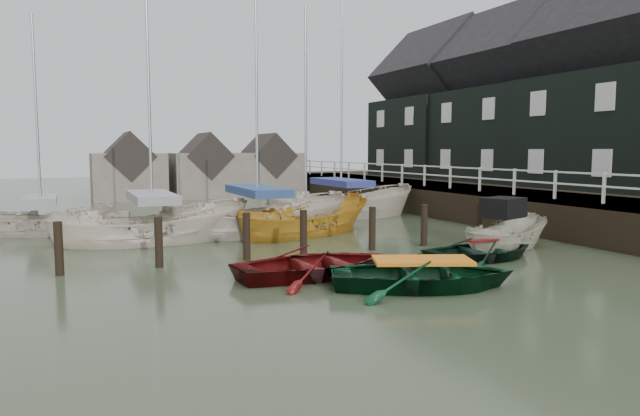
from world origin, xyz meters
name	(u,v)px	position (x,y,z in m)	size (l,w,h in m)	color
ground	(388,271)	(0.00, 0.00, 0.00)	(120.00, 120.00, 0.00)	#2E3C26
pier	(449,201)	(9.48, 10.00, 0.71)	(3.04, 32.00, 2.70)	black
land_strip	(534,210)	(15.00, 10.00, 0.00)	(14.00, 38.00, 1.50)	black
quay_houses	(558,101)	(14.99, 8.66, 5.68)	(6.52, 28.14, 10.01)	black
mooring_pilings	(306,239)	(-1.11, 3.00, 0.50)	(13.72, 0.22, 1.80)	black
far_sheds	(202,170)	(0.83, 26.00, 1.86)	(14.00, 4.08, 4.39)	#665B51
rowboat_red	(316,276)	(-2.00, 0.25, 0.00)	(3.05, 4.27, 0.88)	#4E0B0B
rowboat_green	(422,288)	(-0.24, -1.94, 0.00)	(3.12, 4.36, 0.90)	#083219
rowboat_dkgreen	(483,259)	(3.43, 0.28, 0.00)	(2.62, 3.66, 0.76)	black
motorboat	(506,246)	(5.24, 1.33, 0.10)	(4.41, 2.82, 2.47)	#B8B39D
sailboat_a	(153,240)	(-5.03, 7.60, 0.06)	(6.89, 2.67, 11.65)	beige
sailboat_b	(258,233)	(-1.11, 7.77, 0.06)	(7.35, 2.83, 12.24)	beige
sailboat_c	(306,233)	(0.67, 7.26, 0.01)	(7.03, 4.82, 9.87)	#C38924
sailboat_d	(341,216)	(4.24, 11.42, 0.06)	(7.64, 3.60, 11.92)	beige
sailboat_e	(42,232)	(-8.66, 11.20, 0.06)	(5.96, 4.15, 9.30)	beige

